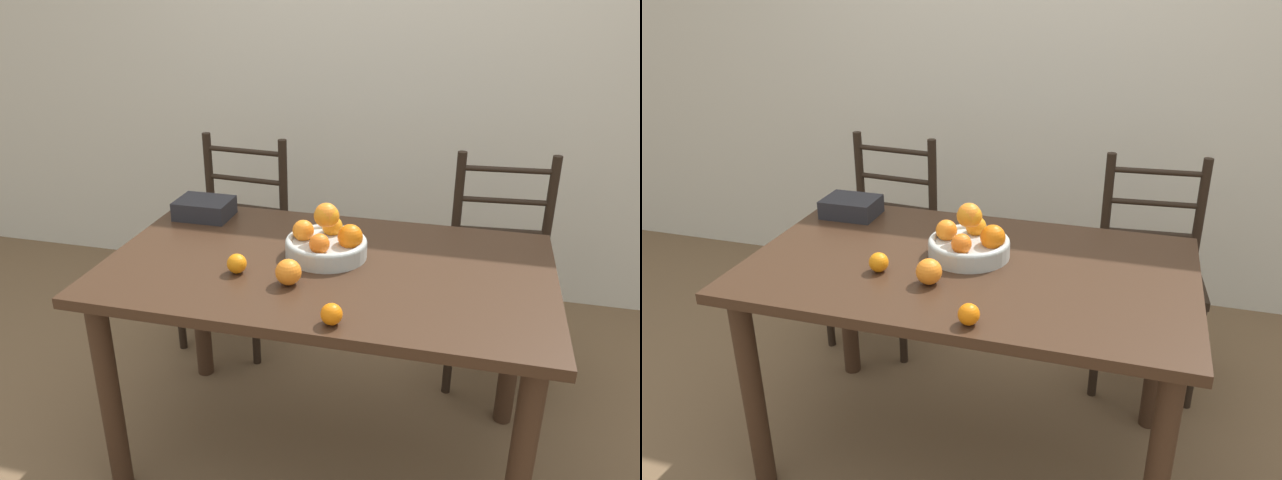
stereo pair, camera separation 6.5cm
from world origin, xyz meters
TOP-DOWN VIEW (x-y plane):
  - ground_plane at (0.00, 0.00)m, footprint 12.00×12.00m
  - wall_back at (0.00, 1.44)m, footprint 8.00×0.06m
  - dining_table at (0.00, 0.00)m, footprint 1.43×0.85m
  - fruit_bowl at (-0.01, 0.06)m, footprint 0.27×0.27m
  - orange_loose_0 at (0.10, -0.36)m, footprint 0.06×0.06m
  - orange_loose_1 at (-0.26, -0.13)m, footprint 0.06×0.06m
  - orange_loose_2 at (-0.08, -0.17)m, footprint 0.08×0.08m
  - chair_left at (-0.61, 0.70)m, footprint 0.45×0.43m
  - chair_right at (0.58, 0.70)m, footprint 0.45×0.43m
  - book_stack at (-0.55, 0.29)m, footprint 0.20×0.16m

SIDE VIEW (x-z plane):
  - ground_plane at x=0.00m, z-range 0.00..0.00m
  - chair_left at x=-0.61m, z-range -0.01..0.94m
  - chair_right at x=0.58m, z-range -0.01..0.94m
  - dining_table at x=0.00m, z-range 0.27..1.04m
  - orange_loose_0 at x=0.10m, z-range 0.77..0.83m
  - orange_loose_1 at x=-0.26m, z-range 0.77..0.83m
  - book_stack at x=-0.55m, z-range 0.77..0.84m
  - orange_loose_2 at x=-0.08m, z-range 0.77..0.85m
  - fruit_bowl at x=-0.01m, z-range 0.74..0.92m
  - wall_back at x=0.00m, z-range 0.00..2.60m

